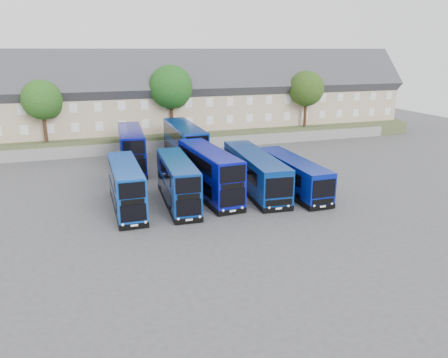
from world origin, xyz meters
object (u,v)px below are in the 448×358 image
dd_front_left (126,187)px  tree_mid (172,89)px  tree_west (43,101)px  tree_far (318,83)px  tree_east (307,90)px  coach_east_a (254,172)px  dd_front_mid (178,183)px

dd_front_left → tree_mid: tree_mid is taller
tree_west → tree_far: size_ratio=0.88×
tree_east → tree_mid: bearing=178.6°
coach_east_a → dd_front_mid: bearing=-164.6°
dd_front_left → coach_east_a: 12.37m
coach_east_a → tree_west: size_ratio=1.72×
tree_west → tree_east: (36.00, 0.00, 0.34)m
dd_front_mid → dd_front_left: bearing=-179.2°
dd_front_left → tree_west: 23.47m
tree_east → tree_far: 9.23m
coach_east_a → tree_mid: tree_mid is taller
tree_mid → dd_front_mid: bearing=-101.3°
tree_east → tree_far: size_ratio=0.94×
coach_east_a → tree_east: bearing=55.0°
dd_front_mid → tree_far: 42.44m
tree_far → dd_front_left: bearing=-140.5°
tree_far → tree_west: bearing=-170.5°
coach_east_a → tree_mid: 22.07m
dd_front_left → tree_east: (28.89, 21.77, 5.47)m
tree_mid → tree_west: bearing=-178.2°
dd_front_mid → tree_mid: tree_mid is taller
dd_front_left → dd_front_mid: bearing=-1.5°
tree_west → tree_mid: 16.04m
dd_front_left → coach_east_a: (12.28, 1.40, -0.17)m
tree_west → tree_east: tree_east is taller
dd_front_mid → tree_mid: bearing=81.7°
dd_front_mid → tree_east: size_ratio=1.24×
coach_east_a → tree_east: tree_east is taller
dd_front_mid → coach_east_a: size_ratio=0.77×
dd_front_left → dd_front_mid: size_ratio=0.98×
dd_front_mid → coach_east_a: bearing=14.3°
dd_front_left → tree_west: bearing=108.7°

